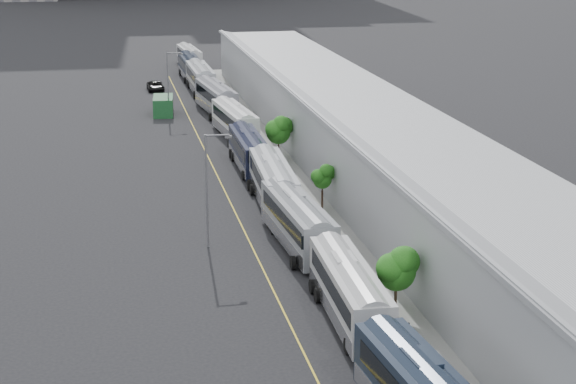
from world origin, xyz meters
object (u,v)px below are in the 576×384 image
object	(u,v)px
bus_4	(273,187)
bus_9	(190,69)
bus_3	(298,226)
street_lamp_far	(169,79)
street_lamp_near	(209,183)
shipping_container	(163,106)
bus_8	(201,81)
bus_2	(349,297)
suv	(155,86)
bus_7	(216,101)
bus_10	(189,59)
bus_6	(235,124)
bus_5	(249,153)

from	to	relation	value
bus_4	bus_9	bearing A→B (deg)	92.90
bus_4	bus_3	bearing A→B (deg)	-88.33
bus_4	bus_9	size ratio (longest dim) A/B	1.08
bus_3	street_lamp_far	world-z (taller)	street_lamp_far
bus_9	street_lamp_near	size ratio (longest dim) A/B	1.44
shipping_container	bus_8	bearing A→B (deg)	72.48
bus_2	bus_4	xyz separation A→B (m)	(-0.13, 25.81, 0.09)
bus_9	bus_8	bearing A→B (deg)	-89.70
bus_2	suv	distance (m)	87.06
bus_8	street_lamp_far	distance (m)	18.45
bus_2	bus_7	world-z (taller)	bus_7
bus_3	suv	bearing A→B (deg)	91.80
bus_10	street_lamp_near	distance (m)	93.71
bus_2	bus_6	world-z (taller)	bus_2
bus_8	bus_10	size ratio (longest dim) A/B	1.12
bus_5	bus_3	bearing A→B (deg)	-90.05
bus_2	bus_10	distance (m)	109.06
bus_2	street_lamp_near	world-z (taller)	street_lamp_near
bus_7	street_lamp_far	xyz separation A→B (m)	(-5.99, -1.11, 3.11)
bus_10	suv	size ratio (longest dim) A/B	2.47
bus_7	bus_10	xyz separation A→B (m)	(0.44, 40.89, -0.17)
bus_5	bus_9	distance (m)	57.97
bus_2	bus_10	xyz separation A→B (m)	(0.46, 109.06, -0.09)
bus_10	shipping_container	xyz separation A→B (m)	(-7.22, -40.43, -0.35)
bus_5	street_lamp_near	xyz separation A→B (m)	(-6.65, -23.38, 3.56)
bus_2	bus_8	distance (m)	84.33
bus_5	street_lamp_far	bearing A→B (deg)	101.78
bus_3	bus_6	bearing A→B (deg)	85.81
bus_3	bus_4	distance (m)	11.39
bus_10	bus_6	bearing A→B (deg)	-94.14
bus_4	bus_8	distance (m)	58.52
bus_7	bus_8	xyz separation A→B (m)	(-0.29, 16.17, 0.03)
bus_10	street_lamp_near	xyz separation A→B (m)	(-7.32, -93.35, 3.59)
bus_5	street_lamp_far	world-z (taller)	street_lamp_far
bus_3	bus_4	xyz separation A→B (m)	(0.18, 11.39, 0.03)
bus_5	bus_9	xyz separation A→B (m)	(-0.33, 57.97, 0.03)
bus_10	street_lamp_far	distance (m)	42.62
bus_4	street_lamp_near	distance (m)	12.62
street_lamp_far	bus_7	bearing A→B (deg)	10.51
bus_4	bus_10	bearing A→B (deg)	92.16
bus_6	bus_3	bearing A→B (deg)	-96.41
bus_2	bus_8	xyz separation A→B (m)	(-0.27, 84.33, 0.11)
shipping_container	street_lamp_near	bearing A→B (deg)	-85.20
bus_3	street_lamp_near	xyz separation A→B (m)	(-6.56, 1.28, 3.45)
bus_5	street_lamp_far	distance (m)	28.74
bus_4	bus_10	distance (m)	83.25
bus_9	suv	distance (m)	11.95
bus_3	bus_6	distance (m)	38.91
bus_8	suv	distance (m)	6.91
bus_10	bus_7	bearing A→B (deg)	-94.66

